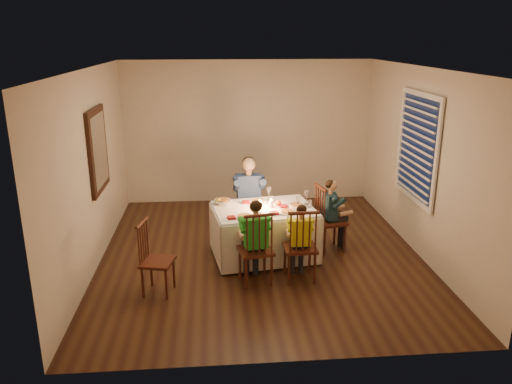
{
  "coord_description": "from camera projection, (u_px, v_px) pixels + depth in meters",
  "views": [
    {
      "loc": [
        -0.64,
        -6.55,
        3.0
      ],
      "look_at": [
        -0.05,
        0.15,
        0.89
      ],
      "focal_mm": 35.0,
      "sensor_mm": 36.0,
      "label": 1
    }
  ],
  "objects": [
    {
      "name": "wall_back",
      "position": [
        248.0,
        132.0,
        9.16
      ],
      "size": [
        4.5,
        0.02,
        2.6
      ],
      "primitive_type": "cube",
      "color": "beige",
      "rests_on": "ground"
    },
    {
      "name": "squash",
      "position": [
        219.0,
        202.0,
        7.01
      ],
      "size": [
        0.09,
        0.09,
        0.09
      ],
      "primitive_type": "sphere",
      "color": "yellow",
      "rests_on": "dining_table"
    },
    {
      "name": "dining_table",
      "position": [
        264.0,
        222.0,
        6.95
      ],
      "size": [
        1.52,
        1.2,
        0.69
      ],
      "rotation": [
        0.0,
        0.0,
        0.15
      ],
      "color": "white",
      "rests_on": "ground"
    },
    {
      "name": "wall_right",
      "position": [
        421.0,
        163.0,
        6.97
      ],
      "size": [
        0.02,
        5.0,
        2.6
      ],
      "primitive_type": "cube",
      "color": "beige",
      "rests_on": "ground"
    },
    {
      "name": "setting_teal",
      "position": [
        296.0,
        206.0,
        6.95
      ],
      "size": [
        0.3,
        0.3,
        0.02
      ],
      "primitive_type": "cylinder",
      "rotation": [
        0.0,
        0.0,
        0.15
      ],
      "color": "silver",
      "rests_on": "dining_table"
    },
    {
      "name": "ground",
      "position": [
        261.0,
        254.0,
        7.17
      ],
      "size": [
        5.0,
        5.0,
        0.0
      ],
      "primitive_type": "plane",
      "color": "black",
      "rests_on": "ground"
    },
    {
      "name": "chair_adult",
      "position": [
        249.0,
        237.0,
        7.77
      ],
      "size": [
        0.42,
        0.4,
        0.99
      ],
      "primitive_type": null,
      "rotation": [
        0.0,
        0.0,
        0.04
      ],
      "color": "#361A0E",
      "rests_on": "ground"
    },
    {
      "name": "wall_left",
      "position": [
        92.0,
        170.0,
        6.6
      ],
      "size": [
        0.02,
        5.0,
        2.6
      ],
      "primitive_type": "cube",
      "color": "beige",
      "rests_on": "ground"
    },
    {
      "name": "candle_left",
      "position": [
        260.0,
        205.0,
        6.86
      ],
      "size": [
        0.06,
        0.06,
        0.1
      ],
      "primitive_type": "cylinder",
      "color": "silver",
      "rests_on": "dining_table"
    },
    {
      "name": "setting_green",
      "position": [
        245.0,
        217.0,
        6.52
      ],
      "size": [
        0.3,
        0.3,
        0.02
      ],
      "primitive_type": "cylinder",
      "rotation": [
        0.0,
        0.0,
        0.15
      ],
      "color": "silver",
      "rests_on": "dining_table"
    },
    {
      "name": "chair_near_left",
      "position": [
        256.0,
        282.0,
        6.35
      ],
      "size": [
        0.47,
        0.46,
        0.99
      ],
      "primitive_type": null,
      "rotation": [
        0.0,
        0.0,
        3.33
      ],
      "color": "#361A0E",
      "rests_on": "ground"
    },
    {
      "name": "candle_right",
      "position": [
        271.0,
        204.0,
        6.89
      ],
      "size": [
        0.06,
        0.06,
        0.1
      ],
      "primitive_type": "cylinder",
      "color": "silver",
      "rests_on": "dining_table"
    },
    {
      "name": "wall_mirror",
      "position": [
        98.0,
        150.0,
        6.83
      ],
      "size": [
        0.06,
        0.95,
        1.15
      ],
      "color": "black",
      "rests_on": "wall_left"
    },
    {
      "name": "chair_extra",
      "position": [
        159.0,
        292.0,
        6.1
      ],
      "size": [
        0.44,
        0.45,
        0.92
      ],
      "primitive_type": null,
      "rotation": [
        0.0,
        0.0,
        1.35
      ],
      "color": "#361A0E",
      "rests_on": "ground"
    },
    {
      "name": "ceiling",
      "position": [
        261.0,
        68.0,
        6.39
      ],
      "size": [
        5.0,
        5.0,
        0.0
      ],
      "primitive_type": "plane",
      "color": "white",
      "rests_on": "wall_back"
    },
    {
      "name": "child_yellow",
      "position": [
        299.0,
        279.0,
        6.44
      ],
      "size": [
        0.33,
        0.3,
        1.02
      ],
      "primitive_type": null,
      "rotation": [
        0.0,
        0.0,
        3.16
      ],
      "color": "yellow",
      "rests_on": "ground"
    },
    {
      "name": "chair_end",
      "position": [
        329.0,
        249.0,
        7.33
      ],
      "size": [
        0.46,
        0.47,
        0.99
      ],
      "primitive_type": null,
      "rotation": [
        0.0,
        0.0,
        1.77
      ],
      "color": "#361A0E",
      "rests_on": "ground"
    },
    {
      "name": "child_teal",
      "position": [
        329.0,
        249.0,
        7.33
      ],
      "size": [
        0.38,
        0.41,
        1.06
      ],
      "primitive_type": null,
      "rotation": [
        0.0,
        0.0,
        1.77
      ],
      "color": "#17323B",
      "rests_on": "ground"
    },
    {
      "name": "orange_fruit",
      "position": [
        278.0,
        203.0,
        6.96
      ],
      "size": [
        0.08,
        0.08,
        0.08
      ],
      "primitive_type": "sphere",
      "color": "#E05412",
      "rests_on": "dining_table"
    },
    {
      "name": "chair_near_right",
      "position": [
        299.0,
        279.0,
        6.44
      ],
      "size": [
        0.41,
        0.39,
        0.99
      ],
      "primitive_type": null,
      "rotation": [
        0.0,
        0.0,
        3.16
      ],
      "color": "#361A0E",
      "rests_on": "ground"
    },
    {
      "name": "child_green",
      "position": [
        256.0,
        282.0,
        6.35
      ],
      "size": [
        0.43,
        0.41,
        1.11
      ],
      "primitive_type": null,
      "rotation": [
        0.0,
        0.0,
        3.33
      ],
      "color": "green",
      "rests_on": "ground"
    },
    {
      "name": "adult",
      "position": [
        249.0,
        237.0,
        7.77
      ],
      "size": [
        0.49,
        0.45,
        1.27
      ],
      "primitive_type": null,
      "rotation": [
        0.0,
        0.0,
        0.04
      ],
      "color": "navy",
      "rests_on": "ground"
    },
    {
      "name": "setting_adult",
      "position": [
        258.0,
        202.0,
        7.12
      ],
      "size": [
        0.3,
        0.3,
        0.02
      ],
      "primitive_type": "cylinder",
      "rotation": [
        0.0,
        0.0,
        0.15
      ],
      "color": "silver",
      "rests_on": "dining_table"
    },
    {
      "name": "window_blinds",
      "position": [
        416.0,
        147.0,
        7.0
      ],
      "size": [
        0.07,
        1.34,
        1.54
      ],
      "color": "#0D1735",
      "rests_on": "wall_right"
    },
    {
      "name": "setting_yellow",
      "position": [
        287.0,
        212.0,
        6.69
      ],
      "size": [
        0.3,
        0.3,
        0.02
      ],
      "primitive_type": "cylinder",
      "rotation": [
        0.0,
        0.0,
        0.15
      ],
      "color": "silver",
      "rests_on": "dining_table"
    },
    {
      "name": "serving_bowl",
      "position": [
        222.0,
        202.0,
        7.05
      ],
      "size": [
        0.27,
        0.27,
        0.06
      ],
      "primitive_type": "imported",
      "rotation": [
        0.0,
        0.0,
        -0.14
      ],
      "color": "silver",
      "rests_on": "dining_table"
    }
  ]
}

